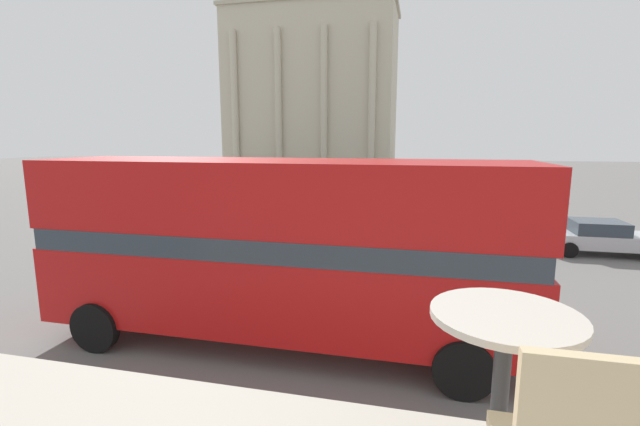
% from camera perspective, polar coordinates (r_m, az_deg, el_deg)
% --- Properties ---
extents(double_decker_bus, '(10.34, 2.73, 4.10)m').
position_cam_1_polar(double_decker_bus, '(9.28, -5.42, -4.11)').
color(double_decker_bus, black).
rests_on(double_decker_bus, ground_plane).
extents(cafe_dining_table, '(0.60, 0.60, 0.73)m').
position_cam_1_polar(cafe_dining_table, '(2.01, 23.20, -17.28)').
color(cafe_dining_table, '#2D2D30').
rests_on(cafe_dining_table, cafe_floor_slab).
extents(plaza_building_left, '(23.84, 13.16, 22.65)m').
position_cam_1_polar(plaza_building_left, '(64.01, -0.99, 15.83)').
color(plaza_building_left, beige).
rests_on(plaza_building_left, ground_plane).
extents(traffic_light_near, '(0.42, 0.24, 3.59)m').
position_cam_1_polar(traffic_light_near, '(12.40, -0.55, -0.30)').
color(traffic_light_near, black).
rests_on(traffic_light_near, ground_plane).
extents(traffic_light_mid, '(0.42, 0.24, 3.53)m').
position_cam_1_polar(traffic_light_mid, '(19.08, 13.20, 2.86)').
color(traffic_light_mid, black).
rests_on(traffic_light_mid, ground_plane).
extents(car_silver, '(4.20, 1.93, 1.35)m').
position_cam_1_polar(car_silver, '(20.39, 33.33, -2.68)').
color(car_silver, black).
rests_on(car_silver, ground_plane).
extents(car_white, '(4.20, 1.93, 1.35)m').
position_cam_1_polar(car_white, '(29.87, 15.06, 2.06)').
color(car_white, black).
rests_on(car_white, ground_plane).
extents(pedestrian_yellow, '(0.32, 0.32, 1.77)m').
position_cam_1_polar(pedestrian_yellow, '(34.24, 6.40, 3.81)').
color(pedestrian_yellow, '#282B33').
rests_on(pedestrian_yellow, ground_plane).
extents(pedestrian_blue, '(0.32, 0.32, 1.61)m').
position_cam_1_polar(pedestrian_blue, '(32.27, 10.08, 3.18)').
color(pedestrian_blue, '#282B33').
rests_on(pedestrian_blue, ground_plane).
extents(pedestrian_black, '(0.32, 0.32, 1.78)m').
position_cam_1_polar(pedestrian_black, '(32.37, 15.65, 3.18)').
color(pedestrian_black, '#282B33').
rests_on(pedestrian_black, ground_plane).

